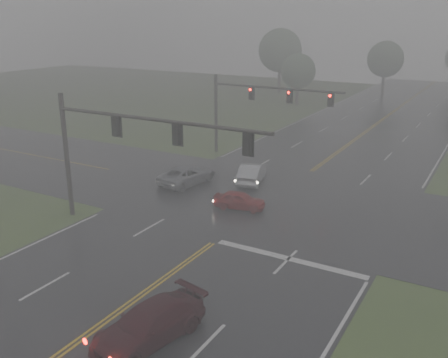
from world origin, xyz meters
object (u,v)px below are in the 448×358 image
Objects in this scene: sedan_red at (239,209)px; car_grey at (187,184)px; sedan_maroon at (150,340)px; signal_gantry_near at (119,139)px; sedan_silver at (252,182)px; signal_gantry_far at (252,101)px.

sedan_red is 6.50m from car_grey.
sedan_maroon is 0.35× the size of signal_gantry_near.
sedan_silver is 13.25m from signal_gantry_near.
sedan_maroon is 12.81m from signal_gantry_near.
signal_gantry_near is (-4.58, -6.30, 5.54)m from sedan_red.
sedan_red is 0.28× the size of signal_gantry_far.
sedan_red is at bearing -66.58° from signal_gantry_far.
signal_gantry_near is (-8.23, 8.10, 5.54)m from sedan_maroon.
sedan_red is 9.56m from signal_gantry_near.
sedan_silver reaches higher than car_grey.
sedan_red is at bearing 92.89° from sedan_silver.
sedan_red is 0.24× the size of signal_gantry_near.
signal_gantry_near is at bearing -87.95° from signal_gantry_far.
sedan_maroon is at bearing 127.14° from car_grey.
sedan_red is at bearing 54.03° from signal_gantry_near.
signal_gantry_far is at bearing 92.05° from signal_gantry_near.
signal_gantry_far reaches higher than sedan_silver.
car_grey is at bearing -94.32° from signal_gantry_far.
sedan_red is (-3.66, 14.41, 0.00)m from sedan_maroon.
signal_gantry_near is at bearing 147.67° from sedan_maroon.
signal_gantry_far is (-3.44, 6.67, 5.10)m from sedan_silver.
signal_gantry_far reaches higher than sedan_maroon.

